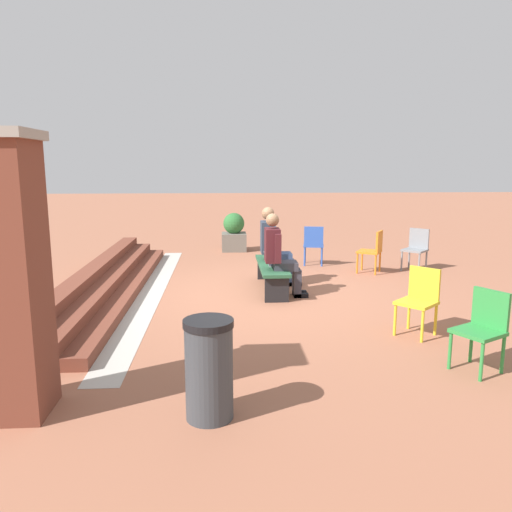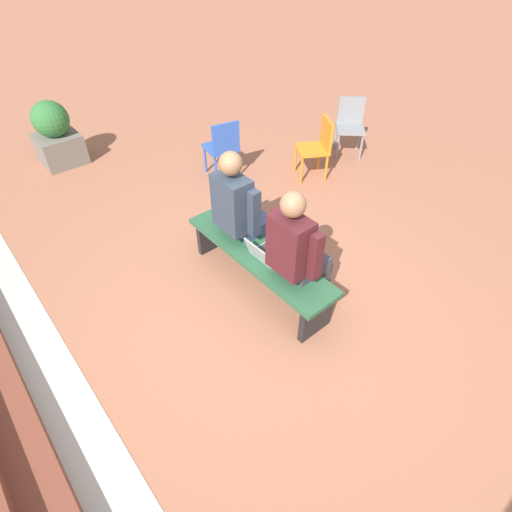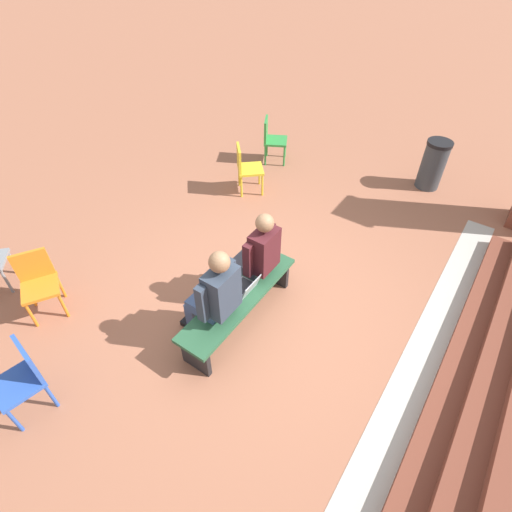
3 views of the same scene
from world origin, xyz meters
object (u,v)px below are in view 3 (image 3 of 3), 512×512
object	(u,v)px
plastic_chair_far_right	(38,280)
plastic_chair_by_pillar	(23,376)
bench	(239,301)
laptop	(245,288)
person_adult	(214,295)
plastic_chair_mid_courtyard	(246,166)
plastic_chair_near_bench_right	(272,138)
litter_bin	(433,165)
person_student	(257,255)

from	to	relation	value
plastic_chair_far_right	plastic_chair_by_pillar	distance (m)	1.33
plastic_chair_far_right	plastic_chair_by_pillar	bearing A→B (deg)	50.91
plastic_chair_far_right	bench	bearing A→B (deg)	119.57
laptop	plastic_chair_far_right	world-z (taller)	plastic_chair_far_right
laptop	person_adult	bearing A→B (deg)	-10.46
bench	laptop	world-z (taller)	laptop
person_adult	plastic_chair_mid_courtyard	distance (m)	3.14
plastic_chair_near_bench_right	litter_bin	xyz separation A→B (m)	(-0.82, 2.79, -0.05)
laptop	plastic_chair_near_bench_right	world-z (taller)	plastic_chair_near_bench_right
plastic_chair_mid_courtyard	plastic_chair_by_pillar	distance (m)	4.45
person_adult	plastic_chair_near_bench_right	bearing A→B (deg)	-155.33
plastic_chair_by_pillar	litter_bin	distance (m)	6.69
person_adult	laptop	size ratio (longest dim) A/B	4.33
bench	litter_bin	bearing A→B (deg)	167.67
plastic_chair_near_bench_right	plastic_chair_mid_courtyard	bearing A→B (deg)	10.86
bench	plastic_chair_mid_courtyard	xyz separation A→B (m)	(-2.38, -1.62, 0.13)
person_student	litter_bin	xyz separation A→B (m)	(-3.88, 1.02, -0.29)
person_student	laptop	distance (m)	0.42
bench	plastic_chair_far_right	world-z (taller)	plastic_chair_far_right
laptop	plastic_chair_mid_courtyard	xyz separation A→B (m)	(-2.28, -1.63, -0.02)
plastic_chair_far_right	litter_bin	world-z (taller)	litter_bin
person_student	bench	bearing A→B (deg)	8.46
person_student	plastic_chair_near_bench_right	size ratio (longest dim) A/B	1.61
person_adult	litter_bin	world-z (taller)	person_adult
plastic_chair_mid_courtyard	plastic_chair_near_bench_right	distance (m)	1.15
plastic_chair_near_bench_right	bench	bearing A→B (deg)	27.61
plastic_chair_near_bench_right	plastic_chair_by_pillar	distance (m)	5.61
person_adult	plastic_chair_far_right	bearing A→B (deg)	-67.09
plastic_chair_mid_courtyard	plastic_chair_by_pillar	xyz separation A→B (m)	(4.42, 0.54, 0.00)
person_student	plastic_chair_by_pillar	xyz separation A→B (m)	(2.49, -1.02, -0.24)
bench	plastic_chair_near_bench_right	size ratio (longest dim) A/B	2.14
laptop	plastic_chair_by_pillar	world-z (taller)	plastic_chair_by_pillar
person_adult	plastic_chair_near_bench_right	world-z (taller)	person_adult
plastic_chair_mid_courtyard	plastic_chair_far_right	size ratio (longest dim) A/B	1.00
plastic_chair_far_right	plastic_chair_near_bench_right	xyz separation A→B (m)	(-4.72, 0.28, 0.00)
person_student	plastic_chair_mid_courtyard	xyz separation A→B (m)	(-1.93, -1.55, -0.24)
plastic_chair_near_bench_right	laptop	bearing A→B (deg)	28.51
plastic_chair_far_right	plastic_chair_by_pillar	size ratio (longest dim) A/B	1.00
laptop	plastic_chair_far_right	size ratio (longest dim) A/B	0.38
bench	person_student	bearing A→B (deg)	-171.54
person_adult	laptop	bearing A→B (deg)	169.54
bench	plastic_chair_near_bench_right	world-z (taller)	plastic_chair_near_bench_right
plastic_chair_by_pillar	plastic_chair_far_right	bearing A→B (deg)	-129.09
person_student	plastic_chair_by_pillar	bearing A→B (deg)	-22.17
laptop	plastic_chair_mid_courtyard	distance (m)	2.80
plastic_chair_far_right	plastic_chair_by_pillar	xyz separation A→B (m)	(0.84, 1.03, 0.00)
laptop	plastic_chair_near_bench_right	distance (m)	3.88
bench	litter_bin	distance (m)	4.44
person_student	plastic_chair_far_right	bearing A→B (deg)	-51.02
person_student	litter_bin	world-z (taller)	person_student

